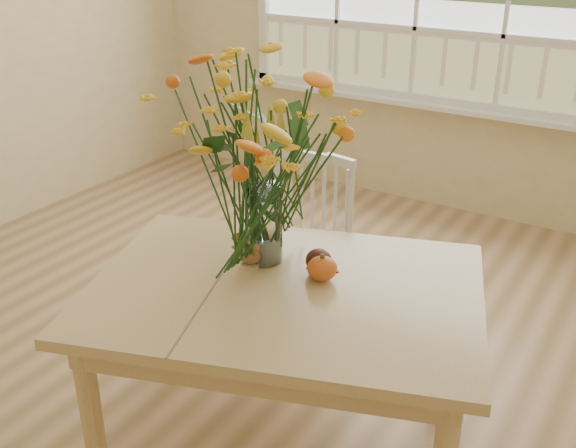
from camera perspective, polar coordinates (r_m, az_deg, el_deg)
The scene contains 7 objects.
floor at distance 3.05m, azimuth -7.27°, elevation -11.74°, with size 4.00×4.50×0.01m, color olive.
dining_table at distance 2.28m, azimuth -0.27°, elevation -7.31°, with size 1.51×1.28×0.69m.
windsor_chair at distance 2.97m, azimuth 1.40°, elevation -1.57°, with size 0.44×0.43×0.85m.
flower_vase at distance 2.23m, azimuth -2.11°, elevation 6.59°, with size 0.59×0.59×0.70m.
pumpkin at distance 2.25m, azimuth 2.92°, elevation -3.86°, with size 0.10×0.10×0.08m, color #C14616.
turkey_figurine at distance 2.34m, azimuth -3.28°, elevation -2.59°, with size 0.11×0.09×0.11m.
dark_gourd at distance 2.30m, azimuth 2.61°, elevation -3.19°, with size 0.13×0.09×0.08m.
Camera 1 is at (1.60, -1.86, 1.81)m, focal length 42.00 mm.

